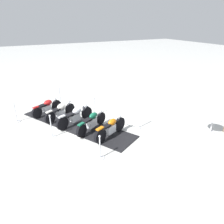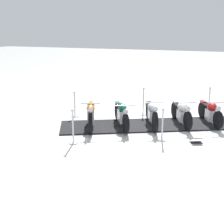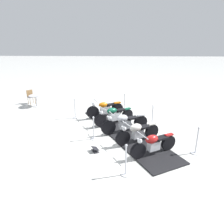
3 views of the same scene
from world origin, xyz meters
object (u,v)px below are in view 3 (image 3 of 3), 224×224
object	(u,v)px
motorcycle_chrome	(124,122)
motorcycle_maroon	(153,144)
stanchion_right_front	(75,111)
cafe_chair_near_table	(31,96)
motorcycle_forest	(114,115)
stanchion_left_mid	(152,120)
stanchion_left_front	(124,105)
stanchion_right_mid	(94,132)
cafe_table	(36,98)
stanchion_left_rear	(196,145)
motorcycle_cream	(137,132)
info_placard	(95,150)
motorcycle_copper	(105,109)
stanchion_right_rear	(126,165)

from	to	relation	value
motorcycle_chrome	motorcycle_maroon	size ratio (longest dim) A/B	1.19
stanchion_right_front	cafe_chair_near_table	xyz separation A→B (m)	(2.56, 3.48, 0.14)
motorcycle_forest	stanchion_right_front	distance (m)	2.29
stanchion_right_front	stanchion_left_mid	xyz separation A→B (m)	(-1.06, -4.06, -0.04)
stanchion_left_front	stanchion_right_front	bearing A→B (deg)	117.78
stanchion_right_mid	motorcycle_maroon	bearing A→B (deg)	-117.87
cafe_table	cafe_chair_near_table	xyz separation A→B (m)	(0.58, 0.58, -0.02)
stanchion_right_front	stanchion_left_mid	world-z (taller)	stanchion_left_mid
stanchion_left_rear	stanchion_left_mid	size ratio (longest dim) A/B	0.97
stanchion_left_mid	motorcycle_forest	bearing A→B (deg)	82.73
motorcycle_cream	motorcycle_maroon	world-z (taller)	motorcycle_cream
stanchion_right_front	cafe_chair_near_table	bearing A→B (deg)	53.70
cafe_table	stanchion_left_mid	bearing A→B (deg)	-113.54
stanchion_left_mid	motorcycle_chrome	bearing A→B (deg)	117.68
cafe_chair_near_table	motorcycle_forest	bearing A→B (deg)	14.13
stanchion_right_mid	info_placard	world-z (taller)	stanchion_right_mid
stanchion_right_front	motorcycle_copper	bearing A→B (deg)	-83.66
stanchion_left_rear	info_placard	size ratio (longest dim) A/B	2.66
motorcycle_cream	motorcycle_maroon	size ratio (longest dim) A/B	1.03
cafe_chair_near_table	motorcycle_cream	bearing A→B (deg)	6.31
motorcycle_forest	stanchion_right_mid	bearing A→B (deg)	32.77
motorcycle_chrome	stanchion_left_mid	world-z (taller)	stanchion_left_mid
motorcycle_chrome	stanchion_left_front	bearing A→B (deg)	-115.13
motorcycle_maroon	stanchion_left_mid	distance (m)	2.73
motorcycle_copper	cafe_chair_near_table	size ratio (longest dim) A/B	2.18
stanchion_right_rear	motorcycle_maroon	bearing A→B (deg)	-40.64
motorcycle_copper	motorcycle_maroon	distance (m)	4.45
motorcycle_copper	motorcycle_chrome	world-z (taller)	motorcycle_copper
motorcycle_copper	stanchion_left_front	distance (m)	1.69
stanchion_left_mid	info_placard	bearing A→B (deg)	134.19
cafe_table	stanchion_right_mid	bearing A→B (deg)	-136.70
motorcycle_copper	motorcycle_chrome	bearing A→B (deg)	92.47
stanchion_left_rear	stanchion_right_rear	bearing A→B (deg)	117.78
motorcycle_cream	stanchion_right_rear	world-z (taller)	stanchion_right_rear
motorcycle_maroon	info_placard	bearing A→B (deg)	-33.83
motorcycle_maroon	cafe_chair_near_table	distance (m)	9.56
motorcycle_maroon	stanchion_left_front	world-z (taller)	stanchion_left_front
motorcycle_copper	stanchion_left_front	xyz separation A→B (m)	(1.26, -1.11, -0.17)
stanchion_left_front	stanchion_right_front	world-z (taller)	stanchion_right_front
stanchion_right_rear	stanchion_right_front	world-z (taller)	stanchion_right_rear
motorcycle_chrome	stanchion_right_rear	size ratio (longest dim) A/B	1.95
motorcycle_cream	stanchion_right_mid	distance (m)	1.88
stanchion_right_mid	info_placard	size ratio (longest dim) A/B	2.55
motorcycle_forest	cafe_table	world-z (taller)	motorcycle_forest
stanchion_right_rear	stanchion_right_front	xyz separation A→B (m)	(5.00, 2.63, 0.02)
stanchion_right_front	stanchion_left_rear	bearing A→B (deg)	-123.48
motorcycle_copper	motorcycle_chrome	xyz separation A→B (m)	(-1.97, -1.02, 0.03)
stanchion_right_mid	cafe_table	distance (m)	6.15
stanchion_right_front	stanchion_right_mid	size ratio (longest dim) A/B	1.04
motorcycle_chrome	stanchion_left_mid	distance (m)	1.59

